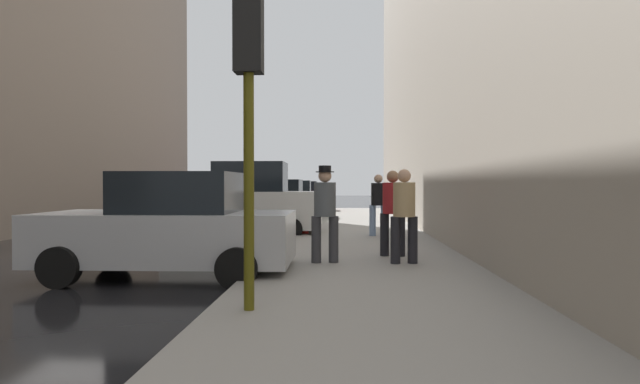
# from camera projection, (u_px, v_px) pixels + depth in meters

# --- Properties ---
(ground_plane) EXTENTS (120.00, 120.00, 0.00)m
(ground_plane) POSITION_uv_depth(u_px,v_px,m) (78.00, 260.00, 10.48)
(ground_plane) COLOR black
(sidewalk) EXTENTS (4.00, 40.00, 0.15)m
(sidewalk) POSITION_uv_depth(u_px,v_px,m) (364.00, 258.00, 10.20)
(sidewalk) COLOR gray
(sidewalk) RESTS_ON ground_plane
(parked_silver_sedan) EXTENTS (4.22, 2.09, 1.79)m
(parked_silver_sedan) POSITION_uv_depth(u_px,v_px,m) (171.00, 228.00, 8.46)
(parked_silver_sedan) COLOR #B7BABF
(parked_silver_sedan) RESTS_ON ground_plane
(parked_white_van) EXTENTS (4.63, 2.11, 2.25)m
(parked_white_van) POSITION_uv_depth(u_px,v_px,m) (246.00, 203.00, 15.03)
(parked_white_van) COLOR silver
(parked_white_van) RESTS_ON ground_plane
(parked_dark_green_sedan) EXTENTS (4.25, 2.15, 1.79)m
(parked_dark_green_sedan) POSITION_uv_depth(u_px,v_px,m) (275.00, 201.00, 21.51)
(parked_dark_green_sedan) COLOR #193828
(parked_dark_green_sedan) RESTS_ON ground_plane
(parked_red_hatchback) EXTENTS (4.25, 2.15, 1.79)m
(parked_red_hatchback) POSITION_uv_depth(u_px,v_px,m) (291.00, 197.00, 27.69)
(parked_red_hatchback) COLOR #B2191E
(parked_red_hatchback) RESTS_ON ground_plane
(parked_blue_sedan) EXTENTS (4.22, 2.10, 1.79)m
(parked_blue_sedan) POSITION_uv_depth(u_px,v_px,m) (300.00, 195.00, 33.99)
(parked_blue_sedan) COLOR navy
(parked_blue_sedan) RESTS_ON ground_plane
(fire_hydrant) EXTENTS (0.42, 0.22, 0.70)m
(fire_hydrant) POSITION_uv_depth(u_px,v_px,m) (305.00, 221.00, 14.58)
(fire_hydrant) COLOR red
(fire_hydrant) RESTS_ON sidewalk
(traffic_light) EXTENTS (0.32, 0.32, 3.60)m
(traffic_light) POSITION_uv_depth(u_px,v_px,m) (249.00, 81.00, 5.66)
(traffic_light) COLOR #514C0F
(traffic_light) RESTS_ON sidewalk
(pedestrian_in_red_jacket) EXTENTS (0.52, 0.46, 1.71)m
(pedestrian_in_red_jacket) POSITION_uv_depth(u_px,v_px,m) (393.00, 208.00, 9.95)
(pedestrian_in_red_jacket) COLOR black
(pedestrian_in_red_jacket) RESTS_ON sidewalk
(pedestrian_in_jeans) EXTENTS (0.52, 0.44, 1.71)m
(pedestrian_in_jeans) POSITION_uv_depth(u_px,v_px,m) (378.00, 201.00, 13.91)
(pedestrian_in_jeans) COLOR #728CB2
(pedestrian_in_jeans) RESTS_ON sidewalk
(pedestrian_in_tan_coat) EXTENTS (0.52, 0.46, 1.71)m
(pedestrian_in_tan_coat) POSITION_uv_depth(u_px,v_px,m) (404.00, 211.00, 9.02)
(pedestrian_in_tan_coat) COLOR black
(pedestrian_in_tan_coat) RESTS_ON sidewalk
(pedestrian_with_beanie) EXTENTS (0.52, 0.45, 1.78)m
(pedestrian_with_beanie) POSITION_uv_depth(u_px,v_px,m) (325.00, 209.00, 9.12)
(pedestrian_with_beanie) COLOR #333338
(pedestrian_with_beanie) RESTS_ON sidewalk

